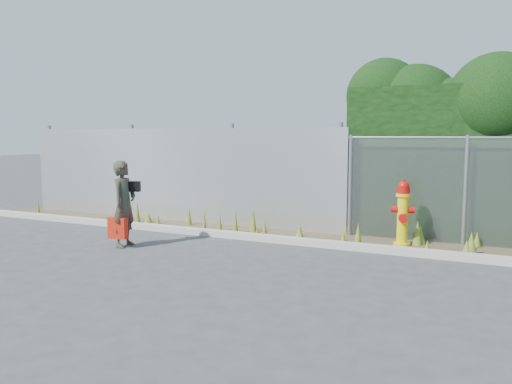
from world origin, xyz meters
The scene contains 8 objects.
ground centered at (0.00, 0.00, 0.00)m, with size 80.00×80.00×0.00m, color #3D3D40.
curb centered at (0.00, 1.80, 0.06)m, with size 16.00×0.22×0.12m, color #A8A298.
weed_strip centered at (1.06, 2.43, 0.13)m, with size 16.00×1.27×0.55m.
corrugated_fence centered at (-3.25, 3.01, 1.10)m, with size 8.50×0.21×2.30m.
fire_hydrant centered at (2.18, 2.47, 0.60)m, with size 0.42×0.37×1.24m.
woman centered at (-2.45, 0.30, 0.79)m, with size 0.58×0.38×1.58m, color #0D553A.
red_tote_bag centered at (-2.48, 0.14, 0.37)m, with size 0.35×0.13×0.46m.
black_shoulder_bag centered at (-2.34, 0.44, 1.10)m, with size 0.25×0.11×0.19m.
Camera 1 is at (3.55, -6.87, 2.05)m, focal length 35.00 mm.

